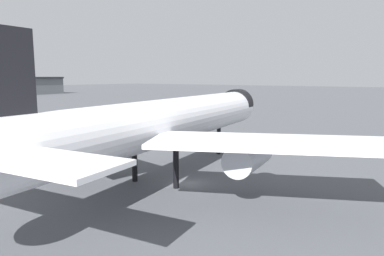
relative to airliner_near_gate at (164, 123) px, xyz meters
name	(u,v)px	position (x,y,z in m)	size (l,w,h in m)	color
ground	(188,184)	(0.33, -3.28, -7.05)	(900.00, 900.00, 0.00)	#4C4F54
airliner_near_gate	(164,123)	(0.00, 0.00, 0.00)	(57.81, 52.33, 16.00)	white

